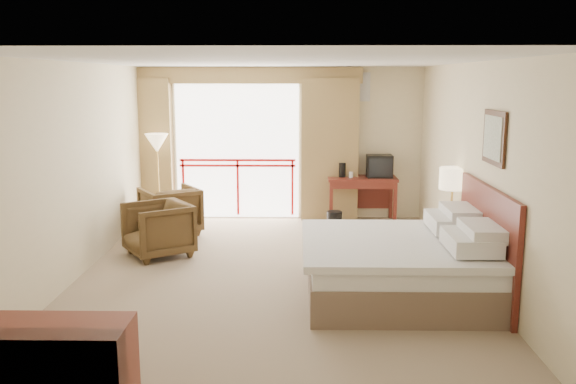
{
  "coord_description": "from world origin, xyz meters",
  "views": [
    {
      "loc": [
        0.31,
        -7.39,
        2.5
      ],
      "look_at": [
        0.17,
        0.4,
        1.04
      ],
      "focal_mm": 38.0,
      "sensor_mm": 36.0,
      "label": 1
    }
  ],
  "objects_px": {
    "side_table": "(152,228)",
    "table_lamp": "(453,179)",
    "nightstand": "(451,239)",
    "tv": "(379,166)",
    "dresser": "(43,380)",
    "bed": "(401,265)",
    "floor_lamp": "(157,146)",
    "wastebasket": "(334,221)",
    "armchair_far": "(171,234)",
    "armchair_near": "(159,256)",
    "desk": "(362,186)"
  },
  "relations": [
    {
      "from": "side_table",
      "to": "table_lamp",
      "type": "bearing_deg",
      "value": -5.94
    },
    {
      "from": "nightstand",
      "to": "tv",
      "type": "xyz_separation_m",
      "value": [
        -0.68,
        2.41,
        0.66
      ]
    },
    {
      "from": "dresser",
      "to": "tv",
      "type": "bearing_deg",
      "value": 64.84
    },
    {
      "from": "side_table",
      "to": "dresser",
      "type": "distance_m",
      "value": 4.74
    },
    {
      "from": "bed",
      "to": "floor_lamp",
      "type": "xyz_separation_m",
      "value": [
        -3.62,
        3.56,
        0.97
      ]
    },
    {
      "from": "wastebasket",
      "to": "armchair_far",
      "type": "relative_size",
      "value": 0.38
    },
    {
      "from": "armchair_far",
      "to": "dresser",
      "type": "height_order",
      "value": "dresser"
    },
    {
      "from": "armchair_far",
      "to": "side_table",
      "type": "xyz_separation_m",
      "value": [
        -0.06,
        -0.95,
        0.33
      ]
    },
    {
      "from": "armchair_near",
      "to": "side_table",
      "type": "height_order",
      "value": "side_table"
    },
    {
      "from": "nightstand",
      "to": "armchair_near",
      "type": "bearing_deg",
      "value": 179.6
    },
    {
      "from": "nightstand",
      "to": "side_table",
      "type": "height_order",
      "value": "nightstand"
    },
    {
      "from": "dresser",
      "to": "table_lamp",
      "type": "bearing_deg",
      "value": 48.34
    },
    {
      "from": "bed",
      "to": "side_table",
      "type": "height_order",
      "value": "bed"
    },
    {
      "from": "bed",
      "to": "table_lamp",
      "type": "bearing_deg",
      "value": 57.7
    },
    {
      "from": "nightstand",
      "to": "floor_lamp",
      "type": "height_order",
      "value": "floor_lamp"
    },
    {
      "from": "tv",
      "to": "side_table",
      "type": "relative_size",
      "value": 0.91
    },
    {
      "from": "bed",
      "to": "dresser",
      "type": "distance_m",
      "value": 4.13
    },
    {
      "from": "desk",
      "to": "armchair_near",
      "type": "height_order",
      "value": "desk"
    },
    {
      "from": "armchair_far",
      "to": "floor_lamp",
      "type": "relative_size",
      "value": 0.55
    },
    {
      "from": "armchair_near",
      "to": "dresser",
      "type": "bearing_deg",
      "value": -31.17
    },
    {
      "from": "wastebasket",
      "to": "dresser",
      "type": "bearing_deg",
      "value": -111.87
    },
    {
      "from": "table_lamp",
      "to": "floor_lamp",
      "type": "relative_size",
      "value": 0.41
    },
    {
      "from": "tv",
      "to": "armchair_near",
      "type": "bearing_deg",
      "value": -141.76
    },
    {
      "from": "nightstand",
      "to": "tv",
      "type": "height_order",
      "value": "tv"
    },
    {
      "from": "bed",
      "to": "dresser",
      "type": "xyz_separation_m",
      "value": [
        -2.99,
        -2.85,
        0.03
      ]
    },
    {
      "from": "side_table",
      "to": "dresser",
      "type": "xyz_separation_m",
      "value": [
        0.36,
        -4.73,
        0.08
      ]
    },
    {
      "from": "tv",
      "to": "floor_lamp",
      "type": "xyz_separation_m",
      "value": [
        -3.85,
        -0.24,
        0.37
      ]
    },
    {
      "from": "side_table",
      "to": "armchair_near",
      "type": "bearing_deg",
      "value": -62.75
    },
    {
      "from": "nightstand",
      "to": "bed",
      "type": "bearing_deg",
      "value": -120.9
    },
    {
      "from": "bed",
      "to": "wastebasket",
      "type": "relative_size",
      "value": 6.63
    },
    {
      "from": "tv",
      "to": "desk",
      "type": "bearing_deg",
      "value": 174.05
    },
    {
      "from": "wastebasket",
      "to": "bed",
      "type": "bearing_deg",
      "value": -79.16
    },
    {
      "from": "armchair_far",
      "to": "dresser",
      "type": "distance_m",
      "value": 5.7
    },
    {
      "from": "table_lamp",
      "to": "side_table",
      "type": "bearing_deg",
      "value": 174.06
    },
    {
      "from": "table_lamp",
      "to": "floor_lamp",
      "type": "bearing_deg",
      "value": 154.9
    },
    {
      "from": "tv",
      "to": "floor_lamp",
      "type": "distance_m",
      "value": 3.87
    },
    {
      "from": "wastebasket",
      "to": "armchair_near",
      "type": "relative_size",
      "value": 0.38
    },
    {
      "from": "table_lamp",
      "to": "bed",
      "type": "bearing_deg",
      "value": -122.3
    },
    {
      "from": "tv",
      "to": "floor_lamp",
      "type": "relative_size",
      "value": 0.28
    },
    {
      "from": "bed",
      "to": "wastebasket",
      "type": "bearing_deg",
      "value": 100.84
    },
    {
      "from": "side_table",
      "to": "dresser",
      "type": "relative_size",
      "value": 0.39
    },
    {
      "from": "table_lamp",
      "to": "tv",
      "type": "bearing_deg",
      "value": 106.14
    },
    {
      "from": "table_lamp",
      "to": "dresser",
      "type": "relative_size",
      "value": 0.52
    },
    {
      "from": "armchair_far",
      "to": "wastebasket",
      "type": "bearing_deg",
      "value": 153.77
    },
    {
      "from": "desk",
      "to": "armchair_near",
      "type": "xyz_separation_m",
      "value": [
        -3.11,
        -2.28,
        -0.61
      ]
    },
    {
      "from": "wastebasket",
      "to": "armchair_near",
      "type": "height_order",
      "value": "armchair_near"
    },
    {
      "from": "nightstand",
      "to": "side_table",
      "type": "bearing_deg",
      "value": 175.71
    },
    {
      "from": "side_table",
      "to": "armchair_far",
      "type": "bearing_deg",
      "value": 86.12
    },
    {
      "from": "dresser",
      "to": "floor_lamp",
      "type": "bearing_deg",
      "value": 96.28
    },
    {
      "from": "bed",
      "to": "floor_lamp",
      "type": "distance_m",
      "value": 5.17
    }
  ]
}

